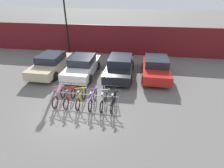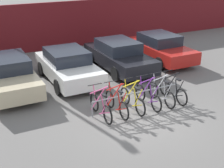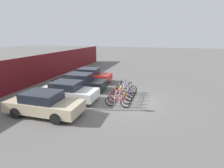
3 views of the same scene
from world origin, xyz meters
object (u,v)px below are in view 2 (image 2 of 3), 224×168
bicycle_purple (148,96)px  bicycle_silver (161,93)px  bike_rack (137,94)px  bicycle_pink (101,107)px  bicycle_red (117,104)px  car_beige (9,74)px  car_black (119,55)px  bicycle_yellow (132,100)px  car_red (160,48)px  car_white (68,66)px  bicycle_black (173,91)px

bicycle_purple → bicycle_silver: 0.59m
bike_rack → bicycle_pink: bearing=-174.4°
bicycle_red → car_beige: bearing=125.9°
bicycle_silver → car_black: car_black is taller
car_beige → bicycle_silver: bearing=-38.8°
bicycle_silver → car_black: 4.11m
bicycle_yellow → car_red: car_red is taller
bicycle_yellow → car_red: 6.00m
bike_rack → bicycle_pink: 1.52m
bicycle_yellow → car_black: 4.41m
bicycle_yellow → bicycle_purple: bearing=2.7°
car_white → car_red: same height
bicycle_yellow → bicycle_black: 1.77m
bicycle_silver → car_red: bearing=52.8°
bicycle_pink → car_white: car_white is taller
bicycle_silver → car_beige: (-4.78, 3.84, 0.31)m
bicycle_pink → car_black: (2.88, 4.08, 0.31)m
bicycle_pink → car_red: size_ratio=0.40×
bicycle_black → car_black: car_black is taller
bicycle_purple → car_beige: size_ratio=0.38×
bike_rack → bicycle_silver: bearing=-8.7°
bicycle_black → car_black: size_ratio=0.38×
bicycle_black → bicycle_yellow: bearing=178.0°
bicycle_red → car_beige: 4.82m
car_white → car_black: (2.70, 0.37, 0.00)m
car_black → car_red: bearing=4.8°
bike_rack → bicycle_pink: bicycle_pink is taller
bicycle_black → car_red: car_red is taller
bike_rack → bicycle_purple: 0.43m
bicycle_black → car_white: car_white is taller
bicycle_silver → car_black: (0.40, 4.08, 0.31)m
bicycle_pink → bicycle_silver: (2.48, 0.00, 0.00)m
bicycle_yellow → bicycle_purple: 0.65m
bicycle_purple → bicycle_black: same height
bicycle_red → bicycle_silver: 1.88m
bicycle_red → bicycle_black: (2.41, 0.00, 0.00)m
car_white → bike_rack: bearing=-69.6°
car_beige → bicycle_black: bearing=-35.9°
bicycle_silver → car_red: size_ratio=0.40×
bike_rack → car_black: bearing=70.7°
bicycle_yellow → bicycle_silver: 1.24m
car_beige → car_red: 7.73m
car_red → car_black: bearing=-175.2°
car_white → bicycle_silver: bearing=-58.2°
bicycle_purple → bicycle_silver: bearing=3.9°
bike_rack → bicycle_red: size_ratio=2.08×
bicycle_purple → car_white: (-1.72, 3.71, 0.31)m
bicycle_black → car_black: 4.09m
bike_rack → car_red: bearing=46.6°
bicycle_pink → bicycle_purple: 1.89m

